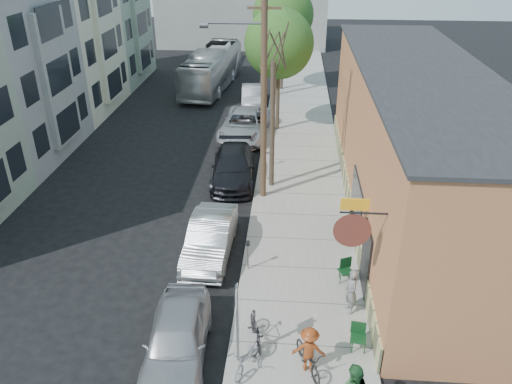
# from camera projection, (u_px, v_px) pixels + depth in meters

# --- Properties ---
(ground) EXTENTS (120.00, 120.00, 0.00)m
(ground) POSITION_uv_depth(u_px,v_px,m) (191.00, 266.00, 19.36)
(ground) COLOR black
(sidewalk) EXTENTS (4.50, 58.00, 0.15)m
(sidewalk) POSITION_uv_depth(u_px,v_px,m) (300.00, 154.00, 28.73)
(sidewalk) COLOR #A19E95
(sidewalk) RESTS_ON ground
(cafe_building) EXTENTS (6.60, 20.20, 6.61)m
(cafe_building) POSITION_uv_depth(u_px,v_px,m) (413.00, 144.00, 21.62)
(cafe_building) COLOR #B96F44
(cafe_building) RESTS_ON ground
(apartment_row) EXTENTS (6.30, 32.00, 9.00)m
(apartment_row) POSITION_uv_depth(u_px,v_px,m) (38.00, 60.00, 30.36)
(apartment_row) COLOR #8F9F86
(apartment_row) RESTS_ON ground
(sign_post) EXTENTS (0.07, 0.45, 2.80)m
(sign_post) POSITION_uv_depth(u_px,v_px,m) (237.00, 316.00, 14.19)
(sign_post) COLOR slate
(sign_post) RESTS_ON sidewalk
(parking_meter_near) EXTENTS (0.14, 0.14, 1.24)m
(parking_meter_near) POSITION_uv_depth(u_px,v_px,m) (248.00, 250.00, 18.56)
(parking_meter_near) COLOR slate
(parking_meter_near) RESTS_ON sidewalk
(parking_meter_far) EXTENTS (0.14, 0.14, 1.24)m
(parking_meter_far) POSITION_uv_depth(u_px,v_px,m) (263.00, 153.00, 26.59)
(parking_meter_far) COLOR slate
(parking_meter_far) RESTS_ON sidewalk
(utility_pole_near) EXTENTS (3.57, 0.28, 10.00)m
(utility_pole_near) POSITION_uv_depth(u_px,v_px,m) (262.00, 89.00, 21.69)
(utility_pole_near) COLOR #503A28
(utility_pole_near) RESTS_ON sidewalk
(utility_pole_far) EXTENTS (1.80, 0.28, 10.00)m
(utility_pole_far) POSITION_uv_depth(u_px,v_px,m) (278.00, 25.00, 36.31)
(utility_pole_far) COLOR #503A28
(utility_pole_far) RESTS_ON sidewalk
(tree_bare) EXTENTS (0.24, 0.24, 6.18)m
(tree_bare) POSITION_uv_depth(u_px,v_px,m) (272.00, 127.00, 23.70)
(tree_bare) COLOR #44392C
(tree_bare) RESTS_ON sidewalk
(tree_leafy_mid) EXTENTS (4.17, 4.17, 7.45)m
(tree_leafy_mid) POSITION_uv_depth(u_px,v_px,m) (279.00, 44.00, 29.64)
(tree_leafy_mid) COLOR #44392C
(tree_leafy_mid) RESTS_ON sidewalk
(tree_leafy_far) EXTENTS (4.60, 4.60, 7.94)m
(tree_leafy_far) POSITION_uv_depth(u_px,v_px,m) (283.00, 15.00, 37.53)
(tree_leafy_far) COLOR #44392C
(tree_leafy_far) RESTS_ON sidewalk
(patio_chair_a) EXTENTS (0.66, 0.66, 0.88)m
(patio_chair_a) POSITION_uv_depth(u_px,v_px,m) (346.00, 271.00, 18.11)
(patio_chair_a) COLOR #10391A
(patio_chair_a) RESTS_ON sidewalk
(patio_chair_b) EXTENTS (0.57, 0.57, 0.88)m
(patio_chair_b) POSITION_uv_depth(u_px,v_px,m) (358.00, 338.00, 15.15)
(patio_chair_b) COLOR #10391A
(patio_chair_b) RESTS_ON sidewalk
(patron_grey) EXTENTS (0.51, 0.67, 1.65)m
(patron_grey) POSITION_uv_depth(u_px,v_px,m) (351.00, 292.00, 16.47)
(patron_grey) COLOR slate
(patron_grey) RESTS_ON sidewalk
(cyclist) EXTENTS (0.99, 0.60, 1.50)m
(cyclist) POSITION_uv_depth(u_px,v_px,m) (309.00, 349.00, 14.32)
(cyclist) COLOR maroon
(cyclist) RESTS_ON sidewalk
(cyclist_bike) EXTENTS (1.17, 1.76, 0.87)m
(cyclist_bike) POSITION_uv_depth(u_px,v_px,m) (308.00, 357.00, 14.47)
(cyclist_bike) COLOR black
(cyclist_bike) RESTS_ON sidewalk
(parked_bike_a) EXTENTS (0.88, 1.69, 0.98)m
(parked_bike_a) POSITION_uv_depth(u_px,v_px,m) (256.00, 330.00, 15.39)
(parked_bike_a) COLOR black
(parked_bike_a) RESTS_ON sidewalk
(parked_bike_b) EXTENTS (1.06, 1.67, 0.83)m
(parked_bike_b) POSITION_uv_depth(u_px,v_px,m) (247.00, 358.00, 14.49)
(parked_bike_b) COLOR slate
(parked_bike_b) RESTS_ON sidewalk
(car_0) EXTENTS (2.11, 4.63, 1.54)m
(car_0) POSITION_uv_depth(u_px,v_px,m) (177.00, 338.00, 14.89)
(car_0) COLOR #A6A7AE
(car_0) RESTS_ON ground
(car_1) EXTENTS (1.73, 4.69, 1.53)m
(car_1) POSITION_uv_depth(u_px,v_px,m) (210.00, 238.00, 19.71)
(car_1) COLOR #ADB0B5
(car_1) RESTS_ON ground
(car_2) EXTENTS (2.46, 5.35, 1.52)m
(car_2) POSITION_uv_depth(u_px,v_px,m) (233.00, 167.00, 25.57)
(car_2) COLOR black
(car_2) RESTS_ON ground
(car_3) EXTENTS (3.09, 6.04, 1.63)m
(car_3) POSITION_uv_depth(u_px,v_px,m) (244.00, 125.00, 30.87)
(car_3) COLOR #B9B9C2
(car_3) RESTS_ON ground
(car_4) EXTENTS (1.87, 4.50, 1.45)m
(car_4) POSITION_uv_depth(u_px,v_px,m) (252.00, 96.00, 36.44)
(car_4) COLOR gray
(car_4) RESTS_ON ground
(bus) EXTENTS (3.68, 11.38, 3.12)m
(bus) POSITION_uv_depth(u_px,v_px,m) (212.00, 68.00, 40.27)
(bus) COLOR silver
(bus) RESTS_ON ground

